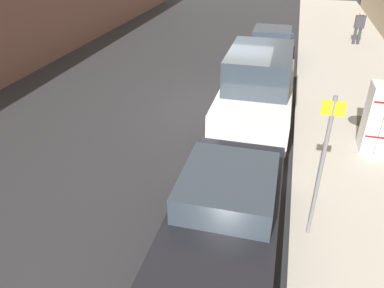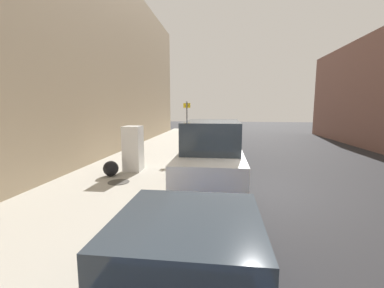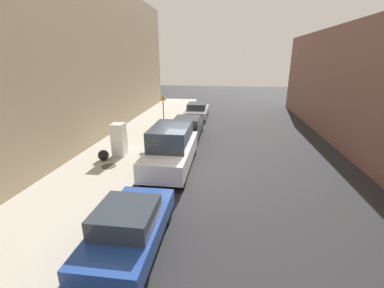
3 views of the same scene
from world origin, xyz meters
name	(u,v)px [view 2 (image 2 of 3)]	position (x,y,z in m)	size (l,w,h in m)	color
ground_plane	(242,190)	(0.00, 0.00, 0.00)	(80.00, 80.00, 0.00)	#28282B
sidewalk_slab	(112,184)	(-4.24, 0.00, 0.06)	(4.21, 44.00, 0.12)	#B2ADA0
building_facade_near	(12,29)	(-7.38, 0.00, 5.07)	(2.05, 39.60, 10.14)	tan
discarded_refrigerator	(133,149)	(-4.08, 1.62, 1.00)	(0.66, 0.71, 1.75)	white
manhole_cover	(119,182)	(-4.02, -0.01, 0.13)	(0.70, 0.70, 0.02)	#47443F
street_sign_post	(187,126)	(-2.47, 5.20, 1.66)	(0.36, 0.07, 2.76)	slate
trash_bag	(111,168)	(-4.61, 0.73, 0.40)	(0.55, 0.55, 0.55)	black
parked_hatchback_blue	(190,270)	(-0.96, -5.21, 0.74)	(1.74, 3.82, 1.45)	#23479E
parked_van_white	(212,154)	(-0.96, 0.45, 1.07)	(1.96, 5.08, 2.15)	silver
parked_sedan_dark	(216,142)	(-0.96, 5.70, 0.74)	(1.84, 4.50, 1.42)	black
parked_sedan_silver	(218,132)	(-0.96, 11.60, 0.72)	(1.81, 4.53, 1.39)	silver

